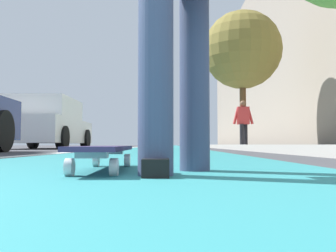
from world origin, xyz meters
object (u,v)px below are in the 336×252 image
(parked_car_mid, at_px, (46,125))
(traffic_light, at_px, (143,105))
(skateboard, at_px, (104,151))
(pedestrian_distant, at_px, (243,121))
(street_tree_mid, at_px, (242,50))

(parked_car_mid, xyz_separation_m, traffic_light, (14.65, -1.71, 2.17))
(parked_car_mid, bearing_deg, skateboard, -159.31)
(traffic_light, bearing_deg, skateboard, -175.95)
(skateboard, bearing_deg, parked_car_mid, 20.69)
(parked_car_mid, xyz_separation_m, pedestrian_distant, (1.54, -6.14, 0.22))
(skateboard, height_order, parked_car_mid, parked_car_mid)
(skateboard, relative_size, pedestrian_distant, 0.53)
(skateboard, distance_m, traffic_light, 23.84)
(parked_car_mid, height_order, pedestrian_distant, pedestrian_distant)
(skateboard, bearing_deg, pedestrian_distant, -14.68)
(parked_car_mid, distance_m, pedestrian_distant, 6.34)
(parked_car_mid, height_order, street_tree_mid, street_tree_mid)
(skateboard, xyz_separation_m, traffic_light, (23.62, 1.67, 2.77))
(street_tree_mid, bearing_deg, traffic_light, 20.94)
(pedestrian_distant, bearing_deg, street_tree_mid, -10.80)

